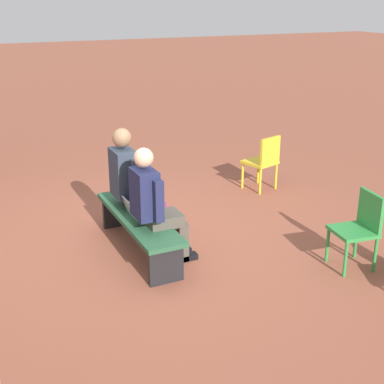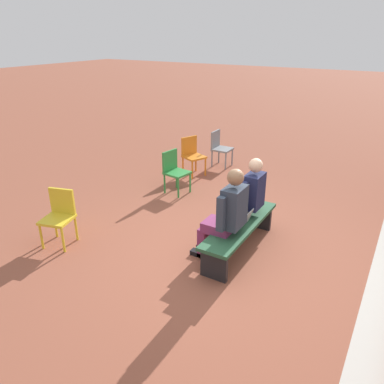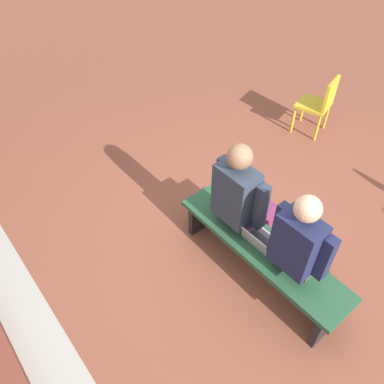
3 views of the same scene
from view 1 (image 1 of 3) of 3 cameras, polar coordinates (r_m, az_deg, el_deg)
name	(u,v)px [view 1 (image 1 of 3)]	position (r m, az deg, el deg)	size (l,w,h in m)	color
ground_plane	(142,244)	(6.43, -5.35, -5.58)	(60.00, 60.00, 0.00)	brown
bench	(138,223)	(6.12, -5.73, -3.32)	(1.80, 0.44, 0.45)	#285638
person_student	(154,203)	(5.71, -4.03, -1.17)	(0.54, 0.68, 1.33)	#4C473D
person_adult	(133,182)	(6.31, -6.32, 1.10)	(0.57, 0.72, 1.39)	#7F2D5B
laptop	(136,211)	(6.08, -5.94, -2.02)	(0.32, 0.29, 0.21)	#9EA0A5
plastic_chair_near_bench_left	(264,159)	(8.09, 7.68, 3.47)	(0.52, 0.52, 0.84)	gold
plastic_chair_far_left	(360,225)	(6.00, 17.48, -3.41)	(0.48, 0.48, 0.84)	#2D893D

